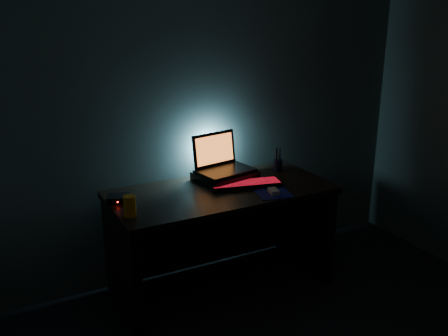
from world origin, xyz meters
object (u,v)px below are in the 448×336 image
Objects in this scene: mouse at (274,191)px; juice_glass at (130,206)px; keyboard at (246,184)px; router at (118,199)px; pen_cup at (278,165)px; laptop at (221,162)px.

mouse is 0.74× the size of juice_glass.
router reaches higher than keyboard.
pen_cup is at bearing 23.32° from router.
pen_cup is at bearing -17.87° from laptop.
pen_cup is (0.45, -0.06, -0.08)m from laptop.
keyboard is (0.07, -0.23, -0.11)m from laptop.
juice_glass is (-0.78, -0.36, -0.06)m from laptop.
laptop is 0.26m from keyboard.
laptop is 0.46m from pen_cup.
router is at bearing 90.00° from juice_glass.
pen_cup is (0.38, 0.17, 0.03)m from keyboard.
router is at bearing 178.01° from laptop.
router is (-0.78, -0.12, -0.10)m from laptop.
router is at bearing -174.81° from keyboard.
router is (-0.95, 0.33, 0.00)m from mouse.
laptop is 4.70× the size of pen_cup.
juice_glass is at bearing -158.53° from keyboard.
juice_glass reaches higher than keyboard.
mouse is (0.16, -0.44, -0.10)m from laptop.
pen_cup is 0.72× the size of juice_glass.
pen_cup is 1.27m from juice_glass.
pen_cup is (0.29, 0.39, 0.03)m from mouse.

